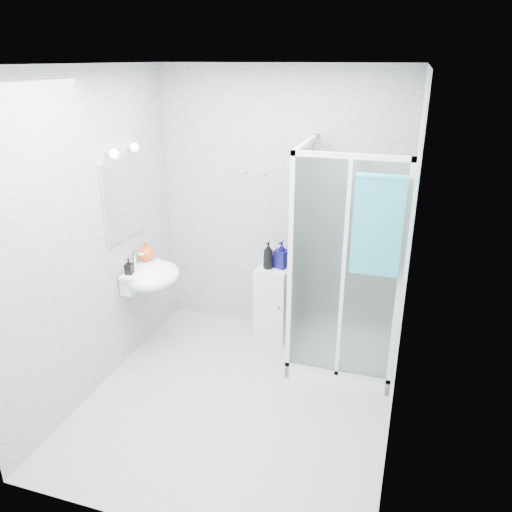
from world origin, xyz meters
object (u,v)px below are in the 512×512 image
(shower_enclosure, at_px, (336,320))
(storage_cabinet, at_px, (273,303))
(shampoo_bottle_a, at_px, (268,255))
(soap_dispenser_orange, at_px, (147,251))
(soap_dispenser_black, at_px, (129,267))
(shampoo_bottle_b, at_px, (282,255))
(wall_basin, at_px, (151,276))
(hand_towel, at_px, (378,224))

(shower_enclosure, bearing_deg, storage_cabinet, 156.18)
(shampoo_bottle_a, distance_m, soap_dispenser_orange, 1.15)
(soap_dispenser_black, bearing_deg, storage_cabinet, 34.48)
(shampoo_bottle_b, height_order, soap_dispenser_black, shampoo_bottle_b)
(wall_basin, bearing_deg, shower_enclosure, 10.81)
(wall_basin, height_order, storage_cabinet, wall_basin)
(shower_enclosure, relative_size, hand_towel, 2.58)
(shower_enclosure, xyz_separation_m, shampoo_bottle_b, (-0.59, 0.33, 0.44))
(shower_enclosure, bearing_deg, soap_dispenser_black, -165.10)
(storage_cabinet, relative_size, shampoo_bottle_a, 2.84)
(wall_basin, distance_m, shampoo_bottle_b, 1.24)
(wall_basin, height_order, soap_dispenser_orange, soap_dispenser_orange)
(shower_enclosure, relative_size, soap_dispenser_black, 13.89)
(wall_basin, relative_size, hand_towel, 0.72)
(shampoo_bottle_a, distance_m, shampoo_bottle_b, 0.13)
(soap_dispenser_black, bearing_deg, wall_basin, 53.37)
(hand_towel, distance_m, soap_dispenser_orange, 2.18)
(storage_cabinet, height_order, soap_dispenser_orange, soap_dispenser_orange)
(shower_enclosure, distance_m, soap_dispenser_black, 1.90)
(wall_basin, height_order, shampoo_bottle_b, shampoo_bottle_b)
(soap_dispenser_orange, distance_m, soap_dispenser_black, 0.33)
(hand_towel, xyz_separation_m, shampoo_bottle_b, (-0.90, 0.73, -0.62))
(hand_towel, height_order, shampoo_bottle_a, hand_towel)
(shampoo_bottle_b, bearing_deg, soap_dispenser_orange, -158.54)
(shampoo_bottle_a, bearing_deg, soap_dispenser_black, -145.22)
(soap_dispenser_orange, xyz_separation_m, soap_dispenser_black, (0.01, -0.33, -0.02))
(shampoo_bottle_b, distance_m, soap_dispenser_black, 1.42)
(soap_dispenser_black, bearing_deg, soap_dispenser_orange, 91.54)
(soap_dispenser_black, bearing_deg, shampoo_bottle_b, 34.12)
(shampoo_bottle_a, relative_size, shampoo_bottle_b, 1.01)
(shampoo_bottle_a, xyz_separation_m, soap_dispenser_black, (-1.06, -0.74, 0.05))
(shampoo_bottle_a, bearing_deg, shampoo_bottle_b, 27.64)
(shampoo_bottle_b, height_order, soap_dispenser_orange, soap_dispenser_orange)
(shower_enclosure, height_order, shampoo_bottle_b, shower_enclosure)
(hand_towel, bearing_deg, shower_enclosure, 127.64)
(shower_enclosure, distance_m, shampoo_bottle_a, 0.88)
(hand_towel, bearing_deg, storage_cabinet, 144.46)
(shower_enclosure, distance_m, hand_towel, 1.18)
(wall_basin, height_order, soap_dispenser_black, wall_basin)
(wall_basin, relative_size, shampoo_bottle_b, 2.12)
(storage_cabinet, xyz_separation_m, soap_dispenser_orange, (-1.12, -0.43, 0.58))
(soap_dispenser_orange, relative_size, soap_dispenser_black, 1.30)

